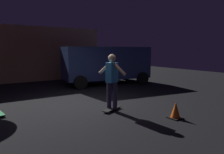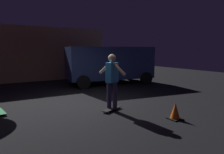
{
  "view_description": "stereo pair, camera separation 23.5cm",
  "coord_description": "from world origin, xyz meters",
  "px_view_note": "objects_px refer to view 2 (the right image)",
  "views": [
    {
      "loc": [
        -2.98,
        -6.13,
        1.86
      ],
      "look_at": [
        0.39,
        -0.95,
        1.05
      ],
      "focal_mm": 32.97,
      "sensor_mm": 36.0,
      "label": 1
    },
    {
      "loc": [
        -2.78,
        -6.25,
        1.86
      ],
      "look_at": [
        0.39,
        -0.95,
        1.05
      ],
      "focal_mm": 32.97,
      "sensor_mm": 36.0,
      "label": 2
    }
  ],
  "objects_px": {
    "parked_van": "(110,63)",
    "traffic_cone": "(175,112)",
    "skater": "(112,77)",
    "skateboard_ridden": "(112,109)",
    "skateboard_spare": "(0,112)"
  },
  "relations": [
    {
      "from": "skateboard_spare",
      "to": "skater",
      "type": "bearing_deg",
      "value": -25.81
    },
    {
      "from": "skater",
      "to": "traffic_cone",
      "type": "height_order",
      "value": "skater"
    },
    {
      "from": "parked_van",
      "to": "skater",
      "type": "relative_size",
      "value": 2.89
    },
    {
      "from": "parked_van",
      "to": "skateboard_ridden",
      "type": "distance_m",
      "value": 5.28
    },
    {
      "from": "parked_van",
      "to": "skateboard_ridden",
      "type": "height_order",
      "value": "parked_van"
    },
    {
      "from": "parked_van",
      "to": "skater",
      "type": "xyz_separation_m",
      "value": [
        -2.55,
        -4.49,
        -0.12
      ]
    },
    {
      "from": "skateboard_ridden",
      "to": "skateboard_spare",
      "type": "bearing_deg",
      "value": 154.19
    },
    {
      "from": "parked_van",
      "to": "traffic_cone",
      "type": "xyz_separation_m",
      "value": [
        -1.49,
        -6.06,
        -0.95
      ]
    },
    {
      "from": "skater",
      "to": "traffic_cone",
      "type": "relative_size",
      "value": 3.63
    },
    {
      "from": "parked_van",
      "to": "skateboard_ridden",
      "type": "xyz_separation_m",
      "value": [
        -2.55,
        -4.49,
        -1.11
      ]
    },
    {
      "from": "skateboard_ridden",
      "to": "traffic_cone",
      "type": "xyz_separation_m",
      "value": [
        1.05,
        -1.56,
        0.16
      ]
    },
    {
      "from": "skateboard_spare",
      "to": "traffic_cone",
      "type": "relative_size",
      "value": 1.74
    },
    {
      "from": "skateboard_ridden",
      "to": "traffic_cone",
      "type": "distance_m",
      "value": 1.89
    },
    {
      "from": "skateboard_ridden",
      "to": "parked_van",
      "type": "bearing_deg",
      "value": 60.45
    },
    {
      "from": "skateboard_ridden",
      "to": "skateboard_spare",
      "type": "xyz_separation_m",
      "value": [
        -2.99,
        1.45,
        0.0
      ]
    }
  ]
}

